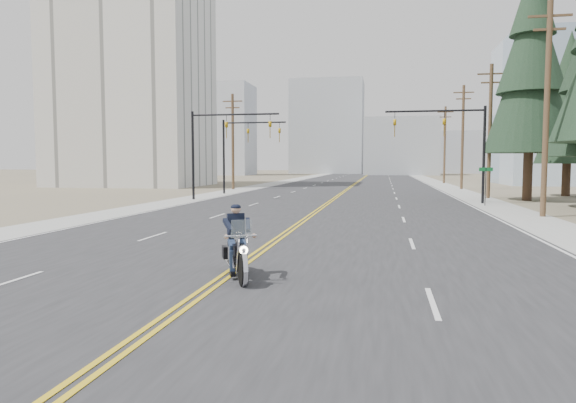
% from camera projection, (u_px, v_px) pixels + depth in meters
% --- Properties ---
extents(ground_plane, '(400.00, 400.00, 0.00)m').
position_uv_depth(ground_plane, '(111.00, 360.00, 7.65)').
color(ground_plane, '#776D56').
rests_on(ground_plane, ground).
extents(road, '(20.00, 200.00, 0.01)m').
position_uv_depth(road, '(357.00, 183.00, 76.27)').
color(road, '#303033').
rests_on(road, ground).
extents(sidewalk_left, '(3.00, 200.00, 0.01)m').
position_uv_depth(sidewalk_left, '(281.00, 182.00, 78.37)').
color(sidewalk_left, '#A5A5A0').
rests_on(sidewalk_left, ground).
extents(sidewalk_right, '(3.00, 200.00, 0.01)m').
position_uv_depth(sidewalk_right, '(437.00, 183.00, 74.16)').
color(sidewalk_right, '#A5A5A0').
rests_on(sidewalk_right, ground).
extents(traffic_mast_left, '(7.10, 0.26, 7.00)m').
position_uv_depth(traffic_mast_left, '(217.00, 137.00, 40.30)').
color(traffic_mast_left, black).
rests_on(traffic_mast_left, ground).
extents(traffic_mast_right, '(7.10, 0.26, 7.00)m').
position_uv_depth(traffic_mast_right, '(455.00, 135.00, 37.00)').
color(traffic_mast_right, black).
rests_on(traffic_mast_right, ground).
extents(traffic_mast_far, '(6.10, 0.26, 7.00)m').
position_uv_depth(traffic_mast_far, '(241.00, 142.00, 48.20)').
color(traffic_mast_far, black).
rests_on(traffic_mast_far, ground).
extents(street_sign, '(0.90, 0.06, 2.62)m').
position_uv_depth(street_sign, '(486.00, 180.00, 34.94)').
color(street_sign, black).
rests_on(street_sign, ground).
extents(utility_pole_b, '(2.20, 0.30, 11.50)m').
position_uv_depth(utility_pole_b, '(547.00, 106.00, 27.46)').
color(utility_pole_b, brown).
rests_on(utility_pole_b, ground).
extents(utility_pole_c, '(2.20, 0.30, 11.00)m').
position_uv_depth(utility_pole_c, '(490.00, 129.00, 42.18)').
color(utility_pole_c, brown).
rests_on(utility_pole_c, ground).
extents(utility_pole_d, '(2.20, 0.30, 11.50)m').
position_uv_depth(utility_pole_d, '(463.00, 135.00, 56.86)').
color(utility_pole_d, brown).
rests_on(utility_pole_d, ground).
extents(utility_pole_e, '(2.20, 0.30, 11.00)m').
position_uv_depth(utility_pole_e, '(445.00, 143.00, 73.54)').
color(utility_pole_e, brown).
rests_on(utility_pole_e, ground).
extents(utility_pole_left, '(2.20, 0.30, 10.50)m').
position_uv_depth(utility_pole_left, '(233.00, 140.00, 56.58)').
color(utility_pole_left, brown).
rests_on(utility_pole_left, ground).
extents(apartment_block, '(18.00, 14.00, 30.00)m').
position_uv_depth(apartment_block, '(131.00, 69.00, 65.58)').
color(apartment_block, silver).
rests_on(apartment_block, ground).
extents(haze_bldg_a, '(14.00, 12.00, 22.00)m').
position_uv_depth(haze_bldg_a, '(223.00, 130.00, 125.97)').
color(haze_bldg_a, '#B7BCC6').
rests_on(haze_bldg_a, ground).
extents(haze_bldg_b, '(18.00, 14.00, 14.00)m').
position_uv_depth(haze_bldg_b, '(401.00, 147.00, 128.18)').
color(haze_bldg_b, '#ADB2B7').
rests_on(haze_bldg_b, ground).
extents(haze_bldg_c, '(16.00, 12.00, 18.00)m').
position_uv_depth(haze_bldg_c, '(559.00, 134.00, 107.46)').
color(haze_bldg_c, '#B7BCC6').
rests_on(haze_bldg_c, ground).
extents(haze_bldg_d, '(20.00, 15.00, 26.00)m').
position_uv_depth(haze_bldg_d, '(328.00, 128.00, 146.11)').
color(haze_bldg_d, '#ADB2B7').
rests_on(haze_bldg_d, ground).
extents(haze_bldg_e, '(14.00, 14.00, 12.00)m').
position_uv_depth(haze_bldg_e, '(457.00, 153.00, 149.64)').
color(haze_bldg_e, '#B7BCC6').
rests_on(haze_bldg_e, ground).
extents(haze_bldg_f, '(12.00, 12.00, 16.00)m').
position_uv_depth(haze_bldg_f, '(189.00, 145.00, 143.65)').
color(haze_bldg_f, '#ADB2B7').
rests_on(haze_bldg_f, ground).
extents(motorcyclist, '(1.93, 2.61, 1.88)m').
position_uv_depth(motorcyclist, '(238.00, 242.00, 12.95)').
color(motorcyclist, black).
rests_on(motorcyclist, ground).
extents(conifer_tall, '(6.71, 6.71, 18.65)m').
position_uv_depth(conifer_tall, '(532.00, 61.00, 39.31)').
color(conifer_tall, '#382619').
rests_on(conifer_tall, ground).
extents(conifer_far, '(5.38, 5.38, 14.42)m').
position_uv_depth(conifer_far, '(569.00, 102.00, 44.82)').
color(conifer_far, '#382619').
rests_on(conifer_far, ground).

